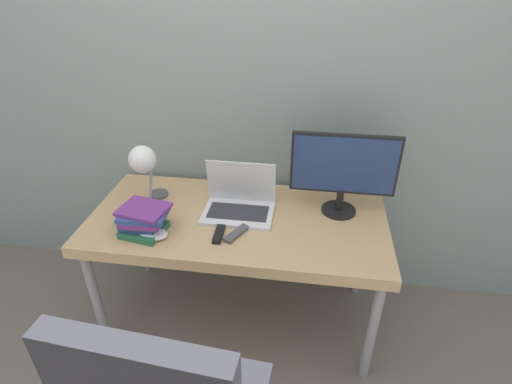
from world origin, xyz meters
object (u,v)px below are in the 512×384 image
object	(u,v)px
monitor	(344,169)
laptop	(238,203)
desk_lamp	(144,162)
game_controller	(151,234)
book_stack	(144,219)

from	to	relation	value
monitor	laptop	bearing A→B (deg)	-171.16
laptop	desk_lamp	size ratio (longest dim) A/B	1.01
monitor	game_controller	xyz separation A→B (m)	(-0.88, -0.36, -0.22)
desk_lamp	monitor	bearing A→B (deg)	6.20
laptop	desk_lamp	world-z (taller)	desk_lamp
laptop	game_controller	size ratio (longest dim) A/B	2.26
laptop	book_stack	world-z (taller)	laptop
laptop	monitor	size ratio (longest dim) A/B	0.69
monitor	game_controller	bearing A→B (deg)	-157.80
laptop	book_stack	distance (m)	0.48
desk_lamp	book_stack	world-z (taller)	desk_lamp
monitor	game_controller	size ratio (longest dim) A/B	3.29
laptop	game_controller	world-z (taller)	laptop
monitor	book_stack	size ratio (longest dim) A/B	2.13
laptop	monitor	xyz separation A→B (m)	(0.51, 0.08, 0.19)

